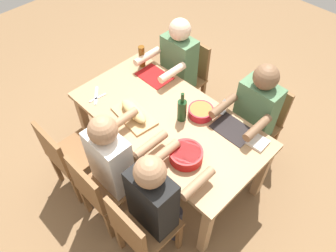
% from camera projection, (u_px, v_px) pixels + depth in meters
% --- Properties ---
extents(ground_plane, '(8.00, 8.00, 0.00)m').
position_uv_depth(ground_plane, '(168.00, 166.00, 3.28)').
color(ground_plane, brown).
extents(dining_table, '(1.70, 0.88, 0.74)m').
position_uv_depth(dining_table, '(168.00, 124.00, 2.78)').
color(dining_table, '#A87F56').
rests_on(dining_table, ground_plane).
extents(chair_far_right, '(0.40, 0.40, 0.85)m').
position_uv_depth(chair_far_right, '(260.00, 120.00, 3.05)').
color(chair_far_right, brown).
rests_on(chair_far_right, ground_plane).
extents(diner_far_right, '(0.41, 0.53, 1.20)m').
position_uv_depth(diner_far_right, '(253.00, 114.00, 2.80)').
color(diner_far_right, '#2D2D38').
rests_on(diner_far_right, ground_plane).
extents(chair_near_right, '(0.40, 0.40, 0.85)m').
position_uv_depth(chair_near_right, '(139.00, 229.00, 2.34)').
color(chair_near_right, brown).
rests_on(chair_near_right, ground_plane).
extents(diner_near_right, '(0.41, 0.53, 1.20)m').
position_uv_depth(diner_near_right, '(157.00, 199.00, 2.27)').
color(diner_near_right, '#2D2D38').
rests_on(diner_near_right, ground_plane).
extents(chair_near_left, '(0.40, 0.40, 0.85)m').
position_uv_depth(chair_near_left, '(67.00, 155.00, 2.78)').
color(chair_near_left, brown).
rests_on(chair_near_left, ground_plane).
extents(chair_far_left, '(0.40, 0.40, 0.85)m').
position_uv_depth(chair_far_left, '(187.00, 74.00, 3.48)').
color(chair_far_left, brown).
rests_on(chair_far_left, ground_plane).
extents(diner_far_left, '(0.41, 0.53, 1.20)m').
position_uv_depth(diner_far_left, '(176.00, 66.00, 3.23)').
color(diner_far_left, '#2D2D38').
rests_on(diner_far_left, ground_plane).
extents(chair_near_center, '(0.40, 0.40, 0.85)m').
position_uv_depth(chair_near_center, '(100.00, 189.00, 2.56)').
color(chair_near_center, brown).
rests_on(chair_near_center, ground_plane).
extents(diner_near_center, '(0.41, 0.53, 1.20)m').
position_uv_depth(diner_near_center, '(115.00, 160.00, 2.48)').
color(diner_near_center, '#2D2D38').
rests_on(diner_near_center, ground_plane).
extents(serving_bowl_pasta, '(0.26, 0.26, 0.09)m').
position_uv_depth(serving_bowl_pasta, '(186.00, 154.00, 2.41)').
color(serving_bowl_pasta, red).
rests_on(serving_bowl_pasta, dining_table).
extents(serving_bowl_fruit, '(0.21, 0.21, 0.07)m').
position_uv_depth(serving_bowl_fruit, '(201.00, 111.00, 2.71)').
color(serving_bowl_fruit, '#B21923').
rests_on(serving_bowl_fruit, dining_table).
extents(cutting_board, '(0.42, 0.26, 0.02)m').
position_uv_depth(cutting_board, '(134.00, 116.00, 2.72)').
color(cutting_board, tan).
rests_on(cutting_board, dining_table).
extents(bread_loaf, '(0.33, 0.14, 0.09)m').
position_uv_depth(bread_loaf, '(134.00, 111.00, 2.67)').
color(bread_loaf, tan).
rests_on(bread_loaf, cutting_board).
extents(wine_bottle, '(0.08, 0.08, 0.29)m').
position_uv_depth(wine_bottle, '(182.00, 110.00, 2.62)').
color(wine_bottle, '#193819').
rests_on(wine_bottle, dining_table).
extents(beer_bottle, '(0.06, 0.06, 0.22)m').
position_uv_depth(beer_bottle, '(142.00, 56.00, 3.09)').
color(beer_bottle, brown).
rests_on(beer_bottle, dining_table).
extents(wine_glass, '(0.08, 0.08, 0.17)m').
position_uv_depth(wine_glass, '(224.00, 103.00, 2.67)').
color(wine_glass, silver).
rests_on(wine_glass, dining_table).
extents(placemat_far_right, '(0.32, 0.23, 0.01)m').
position_uv_depth(placemat_far_right, '(233.00, 129.00, 2.63)').
color(placemat_far_right, black).
rests_on(placemat_far_right, dining_table).
extents(fork_near_left, '(0.03, 0.17, 0.01)m').
position_uv_depth(fork_near_left, '(98.00, 98.00, 2.87)').
color(fork_near_left, silver).
rests_on(fork_near_left, dining_table).
extents(placemat_far_left, '(0.32, 0.23, 0.01)m').
position_uv_depth(placemat_far_left, '(154.00, 76.00, 3.06)').
color(placemat_far_left, maroon).
rests_on(placemat_far_left, dining_table).
extents(carving_knife, '(0.19, 0.16, 0.01)m').
position_uv_depth(carving_knife, '(96.00, 96.00, 2.89)').
color(carving_knife, silver).
rests_on(carving_knife, dining_table).
extents(napkin_stack, '(0.15, 0.15, 0.02)m').
position_uv_depth(napkin_stack, '(258.00, 142.00, 2.53)').
color(napkin_stack, white).
rests_on(napkin_stack, dining_table).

